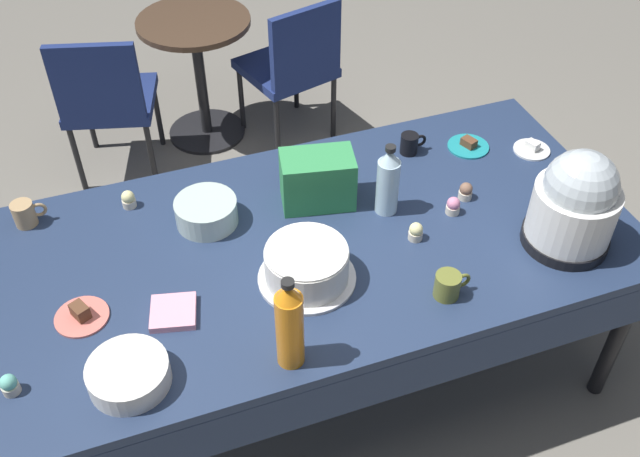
# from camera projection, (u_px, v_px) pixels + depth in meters

# --- Properties ---
(ground) EXTENTS (9.00, 9.00, 0.00)m
(ground) POSITION_uv_depth(u_px,v_px,m) (320.00, 369.00, 3.02)
(ground) COLOR slate
(potluck_table) EXTENTS (2.20, 1.10, 0.75)m
(potluck_table) POSITION_uv_depth(u_px,v_px,m) (320.00, 252.00, 2.55)
(potluck_table) COLOR navy
(potluck_table) RESTS_ON ground
(frosted_layer_cake) EXTENTS (0.32, 0.32, 0.13)m
(frosted_layer_cake) POSITION_uv_depth(u_px,v_px,m) (307.00, 265.00, 2.33)
(frosted_layer_cake) COLOR silver
(frosted_layer_cake) RESTS_ON potluck_table
(slow_cooker) EXTENTS (0.30, 0.30, 0.37)m
(slow_cooker) POSITION_uv_depth(u_px,v_px,m) (575.00, 204.00, 2.38)
(slow_cooker) COLOR black
(slow_cooker) RESTS_ON potluck_table
(glass_salad_bowl) EXTENTS (0.22, 0.22, 0.09)m
(glass_salad_bowl) POSITION_uv_depth(u_px,v_px,m) (206.00, 212.00, 2.54)
(glass_salad_bowl) COLOR #B2C6BC
(glass_salad_bowl) RESTS_ON potluck_table
(ceramic_snack_bowl) EXTENTS (0.24, 0.24, 0.07)m
(ceramic_snack_bowl) POSITION_uv_depth(u_px,v_px,m) (129.00, 374.00, 2.05)
(ceramic_snack_bowl) COLOR silver
(ceramic_snack_bowl) RESTS_ON potluck_table
(dessert_plate_coral) EXTENTS (0.17, 0.17, 0.05)m
(dessert_plate_coral) POSITION_uv_depth(u_px,v_px,m) (81.00, 315.00, 2.24)
(dessert_plate_coral) COLOR #E07266
(dessert_plate_coral) RESTS_ON potluck_table
(dessert_plate_teal) EXTENTS (0.17, 0.17, 0.04)m
(dessert_plate_teal) POSITION_uv_depth(u_px,v_px,m) (468.00, 145.00, 2.89)
(dessert_plate_teal) COLOR teal
(dessert_plate_teal) RESTS_ON potluck_table
(dessert_plate_white) EXTENTS (0.14, 0.14, 0.04)m
(dessert_plate_white) POSITION_uv_depth(u_px,v_px,m) (532.00, 149.00, 2.88)
(dessert_plate_white) COLOR white
(dessert_plate_white) RESTS_ON potluck_table
(cupcake_mint) EXTENTS (0.05, 0.05, 0.07)m
(cupcake_mint) POSITION_uv_depth(u_px,v_px,m) (416.00, 232.00, 2.49)
(cupcake_mint) COLOR beige
(cupcake_mint) RESTS_ON potluck_table
(cupcake_berry) EXTENTS (0.05, 0.05, 0.07)m
(cupcake_berry) POSITION_uv_depth(u_px,v_px,m) (466.00, 191.00, 2.65)
(cupcake_berry) COLOR beige
(cupcake_berry) RESTS_ON potluck_table
(cupcake_vanilla) EXTENTS (0.05, 0.05, 0.07)m
(cupcake_vanilla) POSITION_uv_depth(u_px,v_px,m) (453.00, 206.00, 2.59)
(cupcake_vanilla) COLOR beige
(cupcake_vanilla) RESTS_ON potluck_table
(cupcake_rose) EXTENTS (0.05, 0.05, 0.07)m
(cupcake_rose) POSITION_uv_depth(u_px,v_px,m) (9.00, 385.00, 2.03)
(cupcake_rose) COLOR beige
(cupcake_rose) RESTS_ON potluck_table
(cupcake_lemon) EXTENTS (0.05, 0.05, 0.07)m
(cupcake_lemon) POSITION_uv_depth(u_px,v_px,m) (128.00, 199.00, 2.61)
(cupcake_lemon) COLOR beige
(cupcake_lemon) RESTS_ON potluck_table
(soda_bottle_water) EXTENTS (0.08, 0.08, 0.28)m
(soda_bottle_water) POSITION_uv_depth(u_px,v_px,m) (388.00, 182.00, 2.53)
(soda_bottle_water) COLOR silver
(soda_bottle_water) RESTS_ON potluck_table
(soda_bottle_orange_juice) EXTENTS (0.08, 0.08, 0.34)m
(soda_bottle_orange_juice) POSITION_uv_depth(u_px,v_px,m) (290.00, 325.00, 2.03)
(soda_bottle_orange_juice) COLOR orange
(soda_bottle_orange_juice) RESTS_ON potluck_table
(coffee_mug_black) EXTENTS (0.11, 0.07, 0.08)m
(coffee_mug_black) POSITION_uv_depth(u_px,v_px,m) (410.00, 144.00, 2.85)
(coffee_mug_black) COLOR black
(coffee_mug_black) RESTS_ON potluck_table
(coffee_mug_tan) EXTENTS (0.12, 0.08, 0.09)m
(coffee_mug_tan) POSITION_uv_depth(u_px,v_px,m) (25.00, 214.00, 2.54)
(coffee_mug_tan) COLOR tan
(coffee_mug_tan) RESTS_ON potluck_table
(coffee_mug_olive) EXTENTS (0.12, 0.08, 0.09)m
(coffee_mug_olive) POSITION_uv_depth(u_px,v_px,m) (448.00, 285.00, 2.29)
(coffee_mug_olive) COLOR olive
(coffee_mug_olive) RESTS_ON potluck_table
(soda_carton) EXTENTS (0.29, 0.21, 0.20)m
(soda_carton) POSITION_uv_depth(u_px,v_px,m) (318.00, 180.00, 2.59)
(soda_carton) COLOR #338C4C
(soda_carton) RESTS_ON potluck_table
(paper_napkin_stack) EXTENTS (0.17, 0.17, 0.02)m
(paper_napkin_stack) POSITION_uv_depth(u_px,v_px,m) (173.00, 312.00, 2.25)
(paper_napkin_stack) COLOR pink
(paper_napkin_stack) RESTS_ON potluck_table
(maroon_chair_left) EXTENTS (0.54, 0.54, 0.85)m
(maroon_chair_left) POSITION_uv_depth(u_px,v_px,m) (106.00, 97.00, 3.64)
(maroon_chair_left) COLOR navy
(maroon_chair_left) RESTS_ON ground
(maroon_chair_right) EXTENTS (0.54, 0.54, 0.85)m
(maroon_chair_right) POSITION_uv_depth(u_px,v_px,m) (293.00, 63.00, 3.89)
(maroon_chair_right) COLOR navy
(maroon_chair_right) RESTS_ON ground
(round_cafe_table) EXTENTS (0.60, 0.60, 0.72)m
(round_cafe_table) POSITION_uv_depth(u_px,v_px,m) (198.00, 57.00, 3.92)
(round_cafe_table) COLOR #473323
(round_cafe_table) RESTS_ON ground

